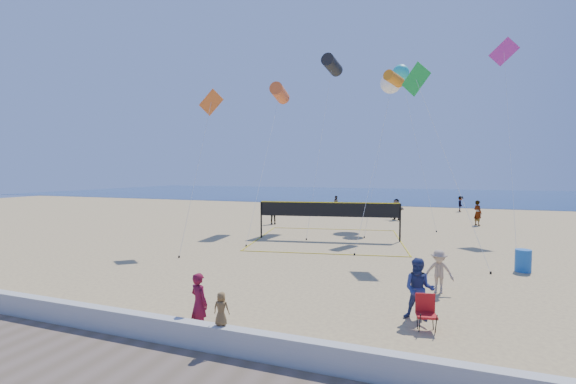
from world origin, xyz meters
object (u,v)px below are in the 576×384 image
(camp_chair, at_px, (426,310))
(volleyball_net, at_px, (329,214))
(trash_barrel, at_px, (523,261))
(woman, at_px, (199,303))

(camp_chair, bearing_deg, volleyball_net, 103.74)
(camp_chair, relative_size, volleyball_net, 0.10)
(trash_barrel, distance_m, volleyball_net, 10.49)
(woman, distance_m, volleyball_net, 14.42)
(woman, xyz_separation_m, volleyball_net, (-0.27, 14.40, 0.78))
(camp_chair, relative_size, trash_barrel, 1.12)
(trash_barrel, bearing_deg, volleyball_net, 154.05)
(woman, xyz_separation_m, trash_barrel, (9.11, 9.83, -0.32))
(volleyball_net, bearing_deg, camp_chair, -75.41)
(woman, distance_m, camp_chair, 5.86)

